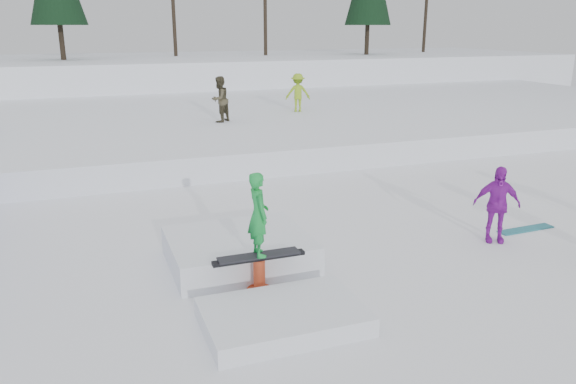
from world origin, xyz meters
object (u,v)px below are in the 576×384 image
object	(u,v)px
spectator_purple	(497,204)
jib_rail_feature	(250,263)
walker_olive	(220,99)
walker_ygreen	(298,93)

from	to	relation	value
spectator_purple	jib_rail_feature	world-z (taller)	jib_rail_feature
spectator_purple	jib_rail_feature	size ratio (longest dim) A/B	0.37
walker_olive	spectator_purple	distance (m)	12.58
jib_rail_feature	walker_olive	bearing A→B (deg)	78.67
walker_ygreen	jib_rail_feature	bearing A→B (deg)	82.17
spectator_purple	walker_ygreen	bearing A→B (deg)	113.72
walker_olive	walker_ygreen	world-z (taller)	walker_olive
walker_olive	spectator_purple	xyz separation A→B (m)	(2.91, -12.21, -0.86)
walker_ygreen	jib_rail_feature	distance (m)	15.10
walker_olive	spectator_purple	bearing A→B (deg)	63.49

